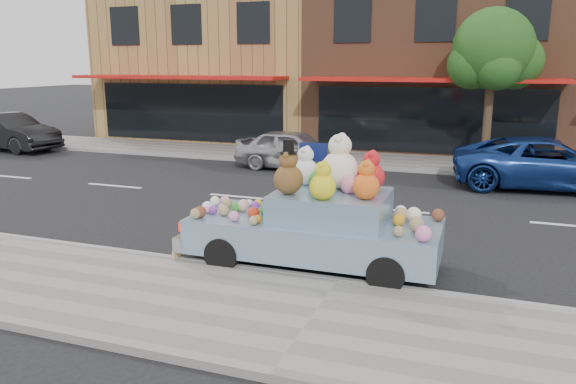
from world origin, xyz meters
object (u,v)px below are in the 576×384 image
at_px(car_dark, 9,132).
at_px(car_blue, 548,163).
at_px(car_silver, 293,150).
at_px(art_car, 317,221).
at_px(street_tree, 493,56).

bearing_deg(car_dark, car_blue, -83.13).
relative_size(car_silver, car_dark, 0.87).
bearing_deg(car_blue, art_car, 146.82).
relative_size(car_dark, art_car, 1.00).
height_order(car_silver, art_car, art_car).
distance_m(street_tree, car_blue, 4.33).
distance_m(car_blue, art_car, 9.21).
height_order(car_silver, car_blue, car_blue).
distance_m(car_silver, car_dark, 12.17).
height_order(street_tree, car_dark, street_tree).
bearing_deg(art_car, car_dark, 150.71).
xyz_separation_m(street_tree, car_silver, (-6.01, -2.36, -3.03)).
xyz_separation_m(car_silver, art_car, (3.38, -8.43, 0.15)).
bearing_deg(car_dark, art_car, -110.74).
distance_m(car_blue, car_dark, 19.87).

